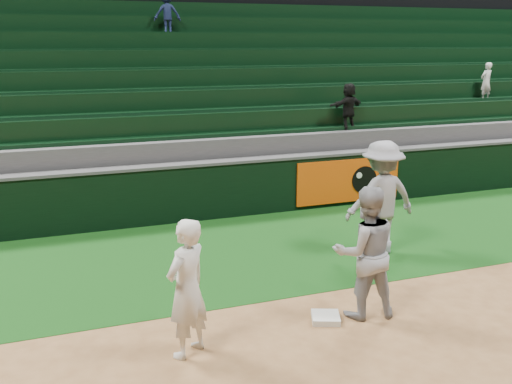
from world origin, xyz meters
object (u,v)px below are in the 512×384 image
first_base (326,318)px  first_baseman (187,288)px  baserunner (365,252)px  base_coach (381,198)px

first_base → first_baseman: bearing=-174.2°
first_baseman → baserunner: size_ratio=0.93×
first_base → baserunner: baserunner is taller
first_base → base_coach: base_coach is taller
first_base → base_coach: 3.08m
baserunner → base_coach: bearing=-117.7°
base_coach → first_base: bearing=45.0°
baserunner → first_baseman: bearing=13.2°
first_base → base_coach: (2.08, 2.04, 0.99)m
first_baseman → base_coach: 4.63m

